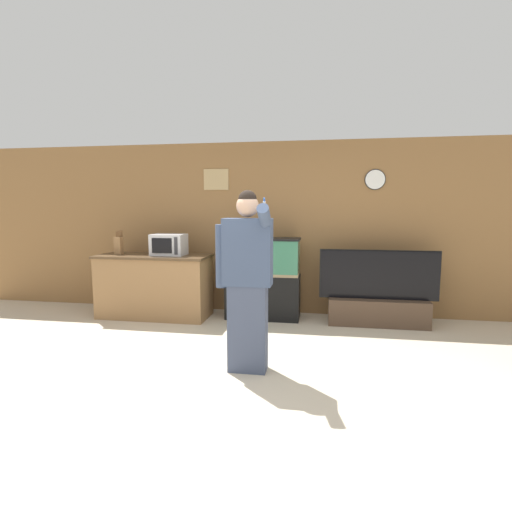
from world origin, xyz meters
TOP-DOWN VIEW (x-y plane):
  - ground_plane at (0.00, 0.00)m, footprint 18.00×18.00m
  - wall_back_paneled at (0.00, 2.70)m, footprint 10.00×0.08m
  - counter_island at (-1.71, 2.12)m, footprint 1.65×0.69m
  - microwave at (-1.48, 2.14)m, footprint 0.48×0.34m
  - knife_block at (-2.25, 2.10)m, footprint 0.10×0.11m
  - aquarium_on_stand at (-0.11, 2.30)m, footprint 1.07×0.42m
  - tv_on_stand at (1.51, 2.23)m, footprint 1.61×0.40m
  - person_standing at (0.02, 0.40)m, footprint 0.56×0.43m

SIDE VIEW (x-z plane):
  - ground_plane at x=0.00m, z-range 0.00..0.00m
  - tv_on_stand at x=1.51m, z-range -0.22..0.83m
  - counter_island at x=-1.71m, z-range 0.00..0.93m
  - aquarium_on_stand at x=-0.11m, z-range 0.00..1.19m
  - person_standing at x=0.02m, z-range 0.04..1.83m
  - knife_block at x=-2.25m, z-range 0.88..1.25m
  - microwave at x=-1.48m, z-range 0.93..1.24m
  - wall_back_paneled at x=0.00m, z-range 0.00..2.60m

